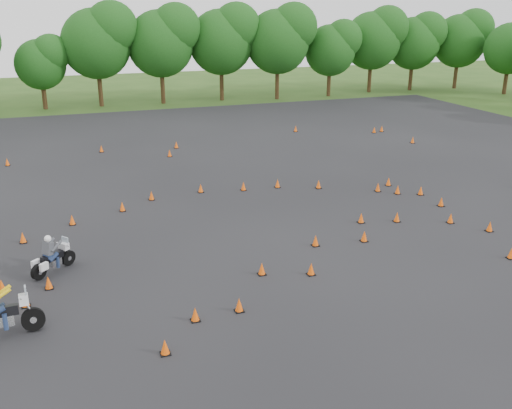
# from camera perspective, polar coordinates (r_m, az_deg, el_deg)

# --- Properties ---
(ground) EXTENTS (140.00, 140.00, 0.00)m
(ground) POSITION_cam_1_polar(r_m,az_deg,el_deg) (22.22, 3.46, -6.14)
(ground) COLOR #2D5119
(ground) RESTS_ON ground
(asphalt_pad) EXTENTS (62.00, 62.00, 0.00)m
(asphalt_pad) POSITION_cam_1_polar(r_m,az_deg,el_deg) (27.40, -1.39, -1.06)
(asphalt_pad) COLOR black
(asphalt_pad) RESTS_ON ground
(treeline) EXTENTS (86.87, 32.54, 10.55)m
(treeline) POSITION_cam_1_polar(r_m,az_deg,el_deg) (54.80, -9.85, 13.91)
(treeline) COLOR #194915
(treeline) RESTS_ON ground
(traffic_cones) EXTENTS (35.97, 33.21, 0.45)m
(traffic_cones) POSITION_cam_1_polar(r_m,az_deg,el_deg) (26.92, -1.19, -0.93)
(traffic_cones) COLOR #FF5A0A
(traffic_cones) RESTS_ON asphalt_pad
(rider_grey) EXTENTS (1.92, 1.81, 1.56)m
(rider_grey) POSITION_cam_1_polar(r_m,az_deg,el_deg) (22.67, -19.73, -4.59)
(rider_grey) COLOR #46484E
(rider_grey) RESTS_ON ground
(rider_yellow) EXTENTS (2.43, 0.90, 1.84)m
(rider_yellow) POSITION_cam_1_polar(r_m,az_deg,el_deg) (18.89, -24.13, -9.61)
(rider_yellow) COLOR yellow
(rider_yellow) RESTS_ON ground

